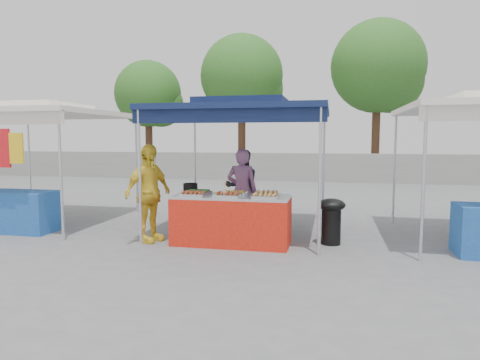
% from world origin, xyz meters
% --- Properties ---
extents(ground_plane, '(80.00, 80.00, 0.00)m').
position_xyz_m(ground_plane, '(0.00, 0.00, 0.00)').
color(ground_plane, slate).
extents(back_wall, '(40.00, 0.25, 1.20)m').
position_xyz_m(back_wall, '(0.00, 11.00, 0.60)').
color(back_wall, gray).
rests_on(back_wall, ground_plane).
extents(main_canopy, '(3.20, 3.20, 2.57)m').
position_xyz_m(main_canopy, '(0.00, 0.97, 2.37)').
color(main_canopy, silver).
rests_on(main_canopy, ground_plane).
extents(neighbor_stall_left, '(3.20, 3.20, 2.57)m').
position_xyz_m(neighbor_stall_left, '(-4.50, 0.57, 1.60)').
color(neighbor_stall_left, silver).
rests_on(neighbor_stall_left, ground_plane).
extents(tree_0, '(3.41, 3.33, 5.73)m').
position_xyz_m(tree_0, '(-7.34, 13.32, 3.92)').
color(tree_0, '#482C1B').
rests_on(tree_0, ground_plane).
extents(tree_1, '(3.90, 3.90, 6.70)m').
position_xyz_m(tree_1, '(-2.43, 13.00, 4.59)').
color(tree_1, '#482C1B').
rests_on(tree_1, ground_plane).
extents(tree_2, '(4.10, 4.10, 7.05)m').
position_xyz_m(tree_2, '(3.72, 13.04, 4.83)').
color(tree_2, '#482C1B').
rests_on(tree_2, ground_plane).
extents(vendor_table, '(2.00, 0.80, 0.85)m').
position_xyz_m(vendor_table, '(0.00, -0.10, 0.43)').
color(vendor_table, red).
rests_on(vendor_table, ground_plane).
extents(food_tray_fl, '(0.42, 0.30, 0.07)m').
position_xyz_m(food_tray_fl, '(-0.61, -0.34, 0.88)').
color(food_tray_fl, silver).
rests_on(food_tray_fl, vendor_table).
extents(food_tray_fm, '(0.42, 0.30, 0.07)m').
position_xyz_m(food_tray_fm, '(-0.02, -0.34, 0.88)').
color(food_tray_fm, silver).
rests_on(food_tray_fm, vendor_table).
extents(food_tray_fr, '(0.42, 0.30, 0.07)m').
position_xyz_m(food_tray_fr, '(0.63, -0.34, 0.88)').
color(food_tray_fr, silver).
rests_on(food_tray_fr, vendor_table).
extents(food_tray_bl, '(0.42, 0.30, 0.07)m').
position_xyz_m(food_tray_bl, '(-0.61, -0.03, 0.88)').
color(food_tray_bl, silver).
rests_on(food_tray_bl, vendor_table).
extents(food_tray_bm, '(0.42, 0.30, 0.07)m').
position_xyz_m(food_tray_bm, '(0.02, 0.01, 0.88)').
color(food_tray_bm, silver).
rests_on(food_tray_bm, vendor_table).
extents(food_tray_br, '(0.42, 0.30, 0.07)m').
position_xyz_m(food_tray_br, '(0.62, -0.04, 0.88)').
color(food_tray_br, silver).
rests_on(food_tray_br, vendor_table).
extents(cooking_pot, '(0.26, 0.26, 0.15)m').
position_xyz_m(cooking_pot, '(-0.86, 0.25, 0.93)').
color(cooking_pot, black).
rests_on(cooking_pot, vendor_table).
extents(skewer_cup, '(0.09, 0.09, 0.11)m').
position_xyz_m(skewer_cup, '(-0.05, -0.37, 0.90)').
color(skewer_cup, silver).
rests_on(skewer_cup, vendor_table).
extents(wok_burner, '(0.48, 0.48, 0.80)m').
position_xyz_m(wok_burner, '(1.69, 0.26, 0.47)').
color(wok_burner, black).
rests_on(wok_burner, ground_plane).
extents(crate_left, '(0.51, 0.36, 0.30)m').
position_xyz_m(crate_left, '(-0.26, 0.41, 0.15)').
color(crate_left, '#163CB4').
rests_on(crate_left, ground_plane).
extents(crate_right, '(0.46, 0.32, 0.28)m').
position_xyz_m(crate_right, '(0.19, 0.43, 0.14)').
color(crate_right, '#163CB4').
rests_on(crate_right, ground_plane).
extents(crate_stacked, '(0.44, 0.30, 0.26)m').
position_xyz_m(crate_stacked, '(0.19, 0.43, 0.41)').
color(crate_stacked, '#163CB4').
rests_on(crate_stacked, crate_right).
extents(vendor_woman, '(0.60, 0.40, 1.63)m').
position_xyz_m(vendor_woman, '(-0.03, 0.91, 0.81)').
color(vendor_woman, '#98618C').
rests_on(vendor_woman, ground_plane).
extents(helper_man, '(0.96, 0.89, 1.58)m').
position_xyz_m(helper_man, '(-0.21, 1.80, 0.79)').
color(helper_man, black).
rests_on(helper_man, ground_plane).
extents(customer_person, '(0.77, 1.10, 1.73)m').
position_xyz_m(customer_person, '(-1.47, -0.23, 0.87)').
color(customer_person, yellow).
rests_on(customer_person, ground_plane).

